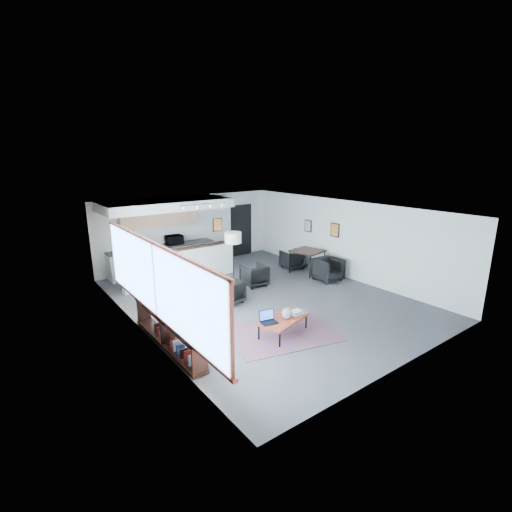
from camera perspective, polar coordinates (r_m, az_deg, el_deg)
room at (r=10.42m, az=0.82°, el=0.14°), size 7.02×9.02×2.62m
window at (r=7.99m, az=-15.25°, el=-3.97°), size 0.10×5.95×1.66m
console at (r=8.35m, az=-13.26°, el=-11.40°), size 0.35×3.00×0.80m
kitchenette at (r=12.96m, az=-13.50°, el=3.06°), size 4.20×1.96×2.60m
doorway at (r=15.28m, az=-2.39°, el=4.10°), size 1.10×0.12×2.15m
track_light at (r=11.69m, az=-8.11°, el=7.77°), size 1.60×0.07×0.15m
wall_art_lower at (r=12.97m, az=12.04°, el=3.93°), size 0.03×0.38×0.48m
wall_art_upper at (r=13.86m, az=8.01°, el=4.61°), size 0.03×0.34×0.44m
kilim_rug at (r=8.81m, az=4.19°, el=-11.85°), size 2.79×2.23×0.01m
coffee_table at (r=8.65m, az=4.24°, el=-9.71°), size 1.36×0.97×0.40m
laptop at (r=8.41m, az=1.82°, el=-9.62°), size 0.41×0.36×0.26m
ceramic_pot at (r=8.58m, az=4.82°, el=-8.80°), size 0.25×0.25×0.25m
book_stack at (r=8.87m, az=6.23°, el=-8.60°), size 0.32×0.27×0.09m
coaster at (r=8.52m, az=5.66°, el=-9.90°), size 0.12×0.12×0.01m
armchair_left at (r=10.40m, az=-4.26°, el=-5.35°), size 0.83×0.79×0.73m
armchair_right at (r=11.76m, az=-0.30°, el=-2.84°), size 0.75×0.71×0.73m
floor_lamp at (r=11.30m, az=-3.55°, el=2.50°), size 0.62×0.62×1.76m
dining_table at (r=13.03m, az=7.93°, el=0.56°), size 1.13×1.13×0.82m
dining_chair_near at (r=12.47m, az=11.00°, el=-2.13°), size 0.70×0.66×0.71m
dining_chair_far at (r=13.64m, az=5.62°, el=-0.58°), size 0.68×0.64×0.63m
microwave at (r=13.57m, az=-12.51°, el=2.59°), size 0.61×0.35×0.40m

